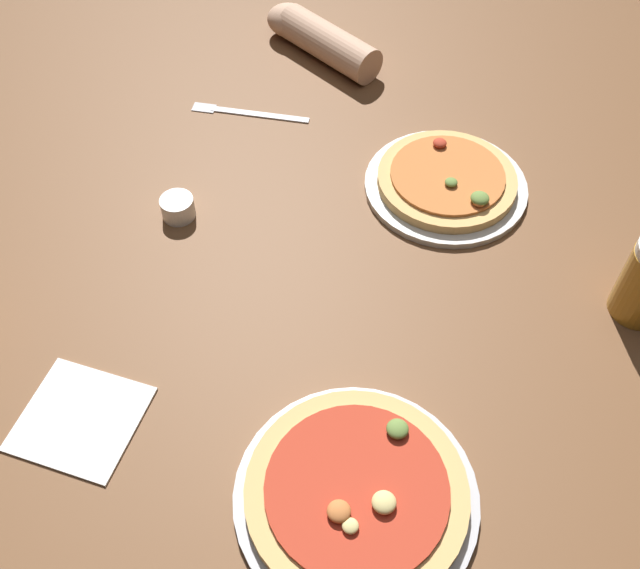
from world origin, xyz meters
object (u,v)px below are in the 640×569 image
(napkin_folded, at_px, (80,418))
(fork_left, at_px, (247,112))
(pizza_plate_near, at_px, (356,494))
(ramekin_sauce, at_px, (178,208))
(diner_arm, at_px, (317,37))
(pizza_plate_far, at_px, (447,182))

(napkin_folded, bearing_deg, fork_left, 96.40)
(pizza_plate_near, distance_m, ramekin_sauce, 0.57)
(napkin_folded, bearing_deg, diner_arm, 91.82)
(pizza_plate_far, xyz_separation_m, diner_arm, (-0.36, 0.29, 0.02))
(pizza_plate_far, bearing_deg, diner_arm, 141.53)
(pizza_plate_near, xyz_separation_m, napkin_folded, (-0.39, -0.04, -0.01))
(pizza_plate_far, height_order, diner_arm, diner_arm)
(ramekin_sauce, bearing_deg, pizza_plate_near, -37.73)
(napkin_folded, relative_size, fork_left, 0.70)
(diner_arm, bearing_deg, fork_left, -101.16)
(napkin_folded, bearing_deg, ramekin_sauce, 99.39)
(pizza_plate_near, xyz_separation_m, pizza_plate_far, (-0.05, 0.58, -0.00))
(diner_arm, bearing_deg, pizza_plate_far, -38.47)
(ramekin_sauce, xyz_separation_m, napkin_folded, (0.06, -0.39, -0.01))
(fork_left, bearing_deg, ramekin_sauce, -87.72)
(pizza_plate_far, relative_size, ramekin_sauce, 5.03)
(pizza_plate_near, distance_m, napkin_folded, 0.39)
(pizza_plate_near, xyz_separation_m, ramekin_sauce, (-0.45, 0.35, 0.00))
(ramekin_sauce, bearing_deg, pizza_plate_far, 30.41)
(pizza_plate_near, relative_size, fork_left, 1.36)
(fork_left, bearing_deg, pizza_plate_far, -7.18)
(pizza_plate_near, bearing_deg, pizza_plate_far, 95.28)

